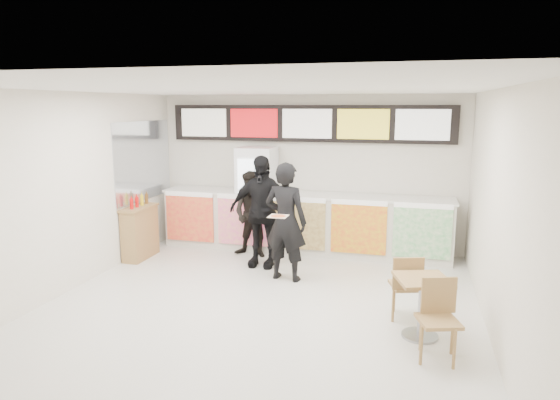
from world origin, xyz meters
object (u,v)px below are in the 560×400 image
at_px(customer_main, 286,222).
at_px(customer_left, 253,214).
at_px(drinks_fridge, 257,198).
at_px(service_counter, 303,223).
at_px(customer_mid, 261,211).
at_px(cafe_table, 422,296).
at_px(condiment_ledge, 140,232).

xyz_separation_m(customer_main, customer_left, (-0.90, 1.07, -0.16)).
height_order(drinks_fridge, customer_left, drinks_fridge).
xyz_separation_m(service_counter, customer_mid, (-0.52, -1.04, 0.41)).
bearing_deg(customer_mid, cafe_table, -37.12).
bearing_deg(service_counter, customer_main, -87.55).
bearing_deg(customer_main, cafe_table, 151.87).
distance_m(service_counter, drinks_fridge, 1.03).
bearing_deg(customer_main, service_counter, -78.98).
distance_m(cafe_table, condiment_ledge, 5.38).
xyz_separation_m(service_counter, condiment_ledge, (-2.82, -1.19, -0.08)).
xyz_separation_m(customer_left, cafe_table, (3.00, -2.64, -0.28)).
distance_m(customer_mid, condiment_ledge, 2.35).
height_order(service_counter, drinks_fridge, drinks_fridge).
bearing_deg(service_counter, customer_mid, -116.68).
xyz_separation_m(customer_mid, condiment_ledge, (-2.30, -0.15, -0.48)).
distance_m(drinks_fridge, cafe_table, 4.49).
distance_m(customer_left, cafe_table, 4.01).
relative_size(customer_main, customer_left, 1.20).
bearing_deg(drinks_fridge, customer_main, -58.34).
height_order(drinks_fridge, condiment_ledge, drinks_fridge).
relative_size(drinks_fridge, cafe_table, 1.26).
distance_m(customer_main, customer_left, 1.40).
bearing_deg(customer_mid, customer_left, 123.16).
bearing_deg(customer_left, service_counter, 39.22).
distance_m(service_counter, customer_mid, 1.23).
distance_m(service_counter, cafe_table, 3.86).
bearing_deg(cafe_table, customer_main, 125.07).
xyz_separation_m(drinks_fridge, customer_main, (1.00, -1.63, -0.04)).
xyz_separation_m(customer_left, customer_mid, (0.31, -0.49, 0.18)).
relative_size(customer_main, cafe_table, 1.21).
xyz_separation_m(drinks_fridge, customer_left, (0.11, -0.56, -0.20)).
height_order(service_counter, condiment_ledge, condiment_ledge).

